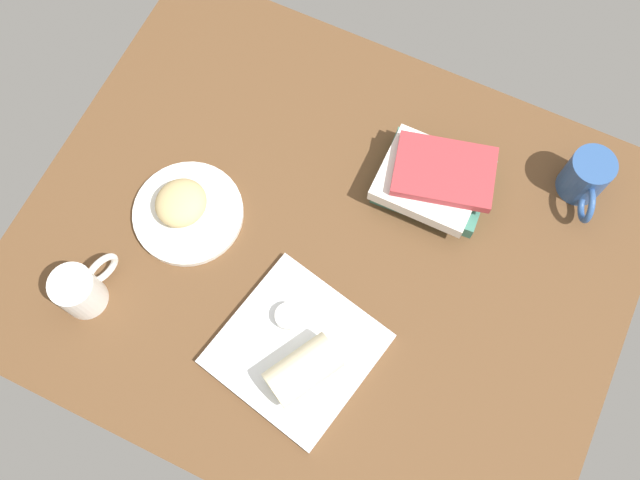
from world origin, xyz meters
TOP-DOWN VIEW (x-y plane):
  - dining_table at (0.00, 0.00)cm, footprint 110.00×90.00cm
  - round_plate at (-25.88, -4.72)cm, footprint 20.56×20.56cm
  - scone_pastry at (-26.95, -4.41)cm, footprint 10.55×11.00cm
  - square_plate at (3.53, -19.05)cm, footprint 29.57×29.57cm
  - sauce_cup at (-0.19, -14.87)cm, footprint 4.70×4.70cm
  - breakfast_wrap at (6.50, -22.40)cm, footprint 11.98×14.07cm
  - book_stack at (13.08, 19.68)cm, footprint 21.72×17.51cm
  - coffee_mug at (38.12, 31.38)cm, footprint 8.16×13.01cm
  - second_mug at (-34.45, -26.34)cm, footprint 7.84×12.64cm

SIDE VIEW (x-z plane):
  - dining_table at x=0.00cm, z-range 0.00..4.00cm
  - round_plate at x=-25.88cm, z-range 4.00..5.40cm
  - square_plate at x=3.53cm, z-range 4.00..5.60cm
  - sauce_cup at x=-0.19cm, z-range 5.69..7.93cm
  - scone_pastry at x=-26.95cm, z-range 5.40..10.36cm
  - book_stack at x=13.08cm, z-range 3.76..12.20cm
  - second_mug at x=-34.45cm, z-range 4.10..13.56cm
  - coffee_mug at x=38.12cm, z-range 4.11..13.92cm
  - breakfast_wrap at x=6.50cm, z-range 5.60..12.46cm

